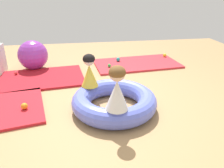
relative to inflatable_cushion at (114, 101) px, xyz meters
The scene contains 13 objects.
ground_plane 0.19m from the inflatable_cushion, 112.12° to the left, with size 8.00×8.00×0.00m, color tan.
gym_mat_front 1.61m from the inflatable_cushion, behind, with size 1.15×1.09×0.04m, color red.
gym_mat_far_left 1.76m from the inflatable_cushion, 131.97° to the left, with size 1.54×1.07×0.04m, color #B21923.
gym_mat_near_right 2.05m from the inflatable_cushion, 66.31° to the left, with size 1.85×0.99×0.04m, color red.
inflatable_cushion is the anchor object (origin of this frame).
child_in_yellow 0.56m from the inflatable_cushion, 137.73° to the left, with size 0.35×0.35×0.49m.
child_in_white 0.58m from the inflatable_cushion, 95.08° to the right, with size 0.39×0.39×0.55m.
play_ball_orange 1.26m from the inflatable_cushion, behind, with size 0.09×0.09×0.09m, color orange.
play_ball_teal 2.09m from the inflatable_cushion, 78.19° to the left, with size 0.09×0.09×0.09m, color teal.
play_ball_yellow 2.73m from the inflatable_cushion, 53.98° to the left, with size 0.08×0.08×0.08m, color yellow.
play_ball_green 1.69m from the inflatable_cushion, 84.22° to the left, with size 0.07×0.07×0.07m, color green.
play_ball_red 2.27m from the inflatable_cushion, 137.88° to the left, with size 0.06×0.06×0.06m, color red.
exercise_ball_large 2.38m from the inflatable_cushion, 126.05° to the left, with size 0.61×0.61×0.61m, color purple.
Camera 1 is at (-0.40, -2.83, 1.62)m, focal length 35.37 mm.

